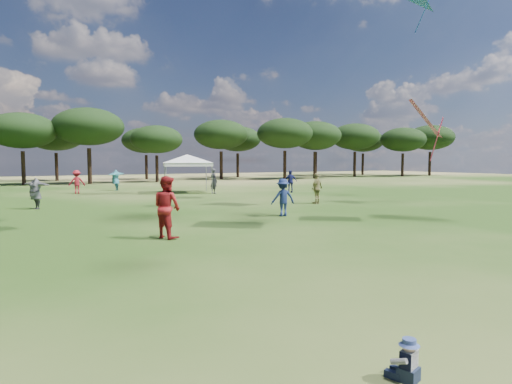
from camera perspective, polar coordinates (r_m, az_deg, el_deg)
tree_line at (r=49.19m, az=-22.94°, el=7.50°), size 108.78×17.63×7.77m
tent_right at (r=31.41m, az=-9.17°, el=4.74°), size 6.50×6.50×3.08m
toddler at (r=5.18m, az=19.48°, el=-20.53°), size 0.35×0.37×0.46m
festival_crowd at (r=23.54m, az=-24.55°, el=0.19°), size 29.08×23.37×1.89m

